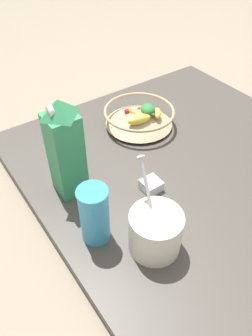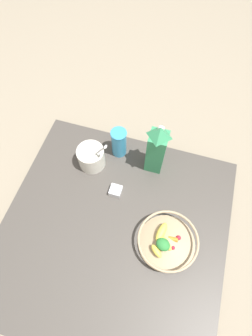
{
  "view_description": "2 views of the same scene",
  "coord_description": "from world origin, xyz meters",
  "px_view_note": "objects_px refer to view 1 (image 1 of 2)",
  "views": [
    {
      "loc": [
        0.52,
        -0.59,
        0.69
      ],
      "look_at": [
        0.01,
        -0.23,
        0.12
      ],
      "focal_mm": 35.0,
      "sensor_mm": 36.0,
      "label": 1
    },
    {
      "loc": [
        -0.13,
        0.25,
        1.12
      ],
      "look_at": [
        0.02,
        -0.25,
        0.12
      ],
      "focal_mm": 28.0,
      "sensor_mm": 36.0,
      "label": 2
    }
  ],
  "objects_px": {
    "yogurt_tub": "(155,230)",
    "drinking_cup": "(94,214)",
    "milk_carton": "(65,149)",
    "spice_jar": "(151,185)",
    "fruit_bowl": "(139,116)"
  },
  "relations": [
    {
      "from": "milk_carton",
      "to": "drinking_cup",
      "type": "height_order",
      "value": "milk_carton"
    },
    {
      "from": "yogurt_tub",
      "to": "spice_jar",
      "type": "bearing_deg",
      "value": 143.9
    },
    {
      "from": "drinking_cup",
      "to": "milk_carton",
      "type": "bearing_deg",
      "value": 171.82
    },
    {
      "from": "spice_jar",
      "to": "fruit_bowl",
      "type": "bearing_deg",
      "value": 149.36
    },
    {
      "from": "yogurt_tub",
      "to": "fruit_bowl",
      "type": "bearing_deg",
      "value": 147.31
    },
    {
      "from": "yogurt_tub",
      "to": "spice_jar",
      "type": "xyz_separation_m",
      "value": [
        -0.15,
        0.11,
        -0.05
      ]
    },
    {
      "from": "fruit_bowl",
      "to": "drinking_cup",
      "type": "xyz_separation_m",
      "value": [
        0.31,
        -0.36,
        0.04
      ]
    },
    {
      "from": "milk_carton",
      "to": "spice_jar",
      "type": "xyz_separation_m",
      "value": [
        0.13,
        0.18,
        -0.13
      ]
    },
    {
      "from": "fruit_bowl",
      "to": "yogurt_tub",
      "type": "relative_size",
      "value": 1.12
    },
    {
      "from": "drinking_cup",
      "to": "spice_jar",
      "type": "bearing_deg",
      "value": 103.02
    },
    {
      "from": "fruit_bowl",
      "to": "yogurt_tub",
      "type": "distance_m",
      "value": 0.49
    },
    {
      "from": "fruit_bowl",
      "to": "yogurt_tub",
      "type": "height_order",
      "value": "yogurt_tub"
    },
    {
      "from": "yogurt_tub",
      "to": "drinking_cup",
      "type": "relative_size",
      "value": 1.36
    },
    {
      "from": "milk_carton",
      "to": "fruit_bowl",
      "type": "bearing_deg",
      "value": 111.84
    },
    {
      "from": "fruit_bowl",
      "to": "yogurt_tub",
      "type": "xyz_separation_m",
      "value": [
        0.42,
        -0.27,
        0.02
      ]
    }
  ]
}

